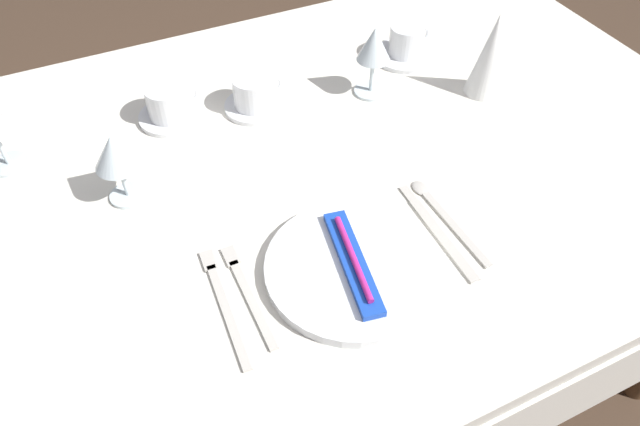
{
  "coord_description": "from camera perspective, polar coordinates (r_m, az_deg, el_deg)",
  "views": [
    {
      "loc": [
        -0.29,
        -0.76,
        1.49
      ],
      "look_at": [
        0.01,
        -0.15,
        0.76
      ],
      "focal_mm": 33.11,
      "sensor_mm": 36.0,
      "label": 1
    }
  ],
  "objects": [
    {
      "name": "dining_table",
      "position": [
        1.16,
        -3.31,
        1.21
      ],
      "size": [
        1.8,
        1.11,
        0.74
      ],
      "color": "silver",
      "rests_on": "ground"
    },
    {
      "name": "dinner_knife",
      "position": [
        1.01,
        11.37,
        -1.9
      ],
      "size": [
        0.02,
        0.23,
        0.0
      ],
      "color": "beige",
      "rests_on": "dining_table"
    },
    {
      "name": "saucer_right",
      "position": [
        1.25,
        -6.28,
        10.24
      ],
      "size": [
        0.13,
        0.13,
        0.01
      ],
      "primitive_type": "cylinder",
      "color": "white",
      "rests_on": "dining_table"
    },
    {
      "name": "fork_outer",
      "position": [
        0.92,
        -7.1,
        -7.43
      ],
      "size": [
        0.02,
        0.21,
        0.0
      ],
      "color": "beige",
      "rests_on": "dining_table"
    },
    {
      "name": "dinner_plate",
      "position": [
        0.93,
        3.17,
        -5.32
      ],
      "size": [
        0.28,
        0.28,
        0.02
      ],
      "primitive_type": "cylinder",
      "color": "white",
      "rests_on": "dining_table"
    },
    {
      "name": "ground_plane",
      "position": [
        1.69,
        -2.34,
        -14.56
      ],
      "size": [
        6.0,
        6.0,
        0.0
      ],
      "primitive_type": "plane",
      "color": "#4C3828"
    },
    {
      "name": "coffee_cup_far",
      "position": [
        1.4,
        8.41,
        16.22
      ],
      "size": [
        0.1,
        0.08,
        0.07
      ],
      "color": "white",
      "rests_on": "saucer_far"
    },
    {
      "name": "toothbrush_package",
      "position": [
        0.92,
        3.21,
        -4.68
      ],
      "size": [
        0.07,
        0.21,
        0.02
      ],
      "color": "blue",
      "rests_on": "dinner_plate"
    },
    {
      "name": "napkin_folded",
      "position": [
        1.29,
        16.17,
        14.47
      ],
      "size": [
        0.08,
        0.08,
        0.18
      ],
      "primitive_type": "cone",
      "color": "white",
      "rests_on": "dining_table"
    },
    {
      "name": "saucer_left",
      "position": [
        1.25,
        -14.15,
        9.05
      ],
      "size": [
        0.13,
        0.13,
        0.01
      ],
      "primitive_type": "cylinder",
      "color": "white",
      "rests_on": "dining_table"
    },
    {
      "name": "saucer_far",
      "position": [
        1.42,
        8.17,
        14.86
      ],
      "size": [
        0.14,
        0.14,
        0.01
      ],
      "primitive_type": "cylinder",
      "color": "white",
      "rests_on": "dining_table"
    },
    {
      "name": "spoon_soup",
      "position": [
        1.04,
        11.58,
        0.19
      ],
      "size": [
        0.03,
        0.22,
        0.01
      ],
      "color": "beige",
      "rests_on": "dining_table"
    },
    {
      "name": "fork_inner",
      "position": [
        0.92,
        -9.34,
        -8.39
      ],
      "size": [
        0.03,
        0.23,
        0.0
      ],
      "color": "beige",
      "rests_on": "dining_table"
    },
    {
      "name": "coffee_cup_left",
      "position": [
        1.23,
        -14.4,
        10.44
      ],
      "size": [
        0.11,
        0.09,
        0.06
      ],
      "color": "white",
      "rests_on": "saucer_left"
    },
    {
      "name": "wine_glass_centre",
      "position": [
        1.04,
        -19.17,
        5.34
      ],
      "size": [
        0.08,
        0.08,
        0.14
      ],
      "color": "silver",
      "rests_on": "dining_table"
    },
    {
      "name": "wine_glass_left",
      "position": [
        1.24,
        5.24,
        15.55
      ],
      "size": [
        0.07,
        0.07,
        0.15
      ],
      "color": "silver",
      "rests_on": "dining_table"
    },
    {
      "name": "coffee_cup_right",
      "position": [
        1.23,
        -6.35,
        11.64
      ],
      "size": [
        0.11,
        0.08,
        0.06
      ],
      "color": "white",
      "rests_on": "saucer_right"
    }
  ]
}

